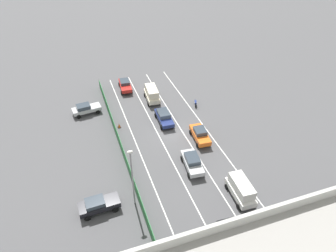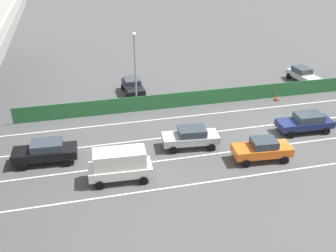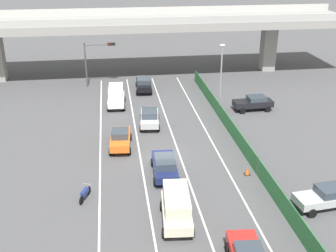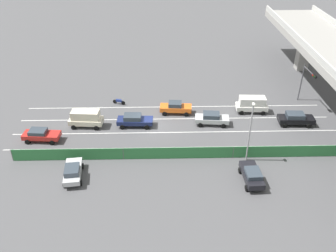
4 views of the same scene
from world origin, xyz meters
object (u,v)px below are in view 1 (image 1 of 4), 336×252
(car_van_cream, at_px, (152,94))
(car_van_white, at_px, (241,189))
(street_lamp, at_px, (132,173))
(parked_sedan_dark, at_px, (98,204))
(car_sedan_navy, at_px, (164,117))
(car_taxi_orange, at_px, (200,134))
(car_sedan_silver, at_px, (192,162))
(traffic_cone, at_px, (119,125))
(car_sedan_red, at_px, (125,85))
(traffic_light, at_px, (315,227))
(motorcycle, at_px, (195,103))
(parked_wagon_silver, at_px, (86,109))
(car_sedan_black, at_px, (235,239))

(car_van_cream, bearing_deg, car_van_white, 98.32)
(street_lamp, bearing_deg, parked_sedan_dark, -3.78)
(car_van_white, xyz_separation_m, car_sedan_navy, (3.37, -16.31, -0.38))
(car_taxi_orange, bearing_deg, parked_sedan_dark, 26.52)
(car_sedan_silver, bearing_deg, traffic_cone, -58.61)
(car_sedan_red, relative_size, traffic_light, 0.82)
(car_van_cream, bearing_deg, motorcycle, 148.58)
(car_sedan_navy, relative_size, parked_wagon_silver, 1.08)
(car_van_cream, bearing_deg, car_sedan_black, 89.53)
(car_van_white, relative_size, traffic_cone, 5.94)
(parked_sedan_dark, distance_m, traffic_cone, 14.73)
(motorcycle, height_order, street_lamp, street_lamp)
(car_taxi_orange, xyz_separation_m, motorcycle, (-2.88, -8.19, -0.47))
(street_lamp, bearing_deg, car_van_cream, -111.89)
(parked_sedan_dark, bearing_deg, street_lamp, 176.22)
(car_sedan_red, bearing_deg, car_sedan_silver, 99.02)
(car_van_cream, bearing_deg, car_sedan_silver, 90.44)
(car_van_cream, distance_m, parked_wagon_silver, 10.65)
(motorcycle, relative_size, parked_sedan_dark, 0.43)
(parked_sedan_dark, bearing_deg, car_van_cream, -121.09)
(car_sedan_red, height_order, motorcycle, car_sedan_red)
(car_van_white, bearing_deg, car_taxi_orange, -89.56)
(car_sedan_black, distance_m, car_sedan_red, 32.93)
(car_van_white, height_order, car_sedan_red, car_van_white)
(car_sedan_red, xyz_separation_m, parked_wagon_silver, (7.33, 5.39, 0.01))
(car_sedan_silver, relative_size, street_lamp, 0.62)
(car_sedan_navy, distance_m, car_sedan_red, 11.84)
(car_van_cream, relative_size, car_sedan_black, 0.95)
(car_van_cream, bearing_deg, car_taxi_orange, 105.15)
(car_sedan_black, bearing_deg, car_van_white, -124.82)
(car_van_white, distance_m, car_sedan_silver, 6.84)
(car_sedan_black, bearing_deg, traffic_light, 153.66)
(car_van_white, xyz_separation_m, car_sedan_silver, (3.18, -6.05, -0.37))
(traffic_light, bearing_deg, parked_wagon_silver, -61.91)
(car_sedan_silver, distance_m, car_sedan_red, 21.92)
(parked_sedan_dark, bearing_deg, parked_wagon_silver, -93.12)
(car_van_white, distance_m, car_sedan_red, 28.48)
(street_lamp, bearing_deg, car_sedan_silver, -159.39)
(traffic_light, bearing_deg, traffic_cone, -64.18)
(car_sedan_navy, height_order, car_sedan_red, car_sedan_navy)
(car_sedan_silver, relative_size, motorcycle, 2.47)
(car_van_white, distance_m, parked_wagon_silver, 26.31)
(motorcycle, bearing_deg, car_sedan_silver, 65.09)
(car_sedan_silver, bearing_deg, street_lamp, 20.61)
(parked_sedan_dark, xyz_separation_m, traffic_cone, (-5.06, -13.82, -0.55))
(car_van_white, relative_size, car_sedan_navy, 0.93)
(car_sedan_silver, xyz_separation_m, traffic_light, (-5.36, 13.97, 3.10))
(car_taxi_orange, xyz_separation_m, car_sedan_red, (6.54, -16.97, -0.05))
(car_van_cream, height_order, motorcycle, car_van_cream)
(car_sedan_black, height_order, parked_wagon_silver, car_sedan_black)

